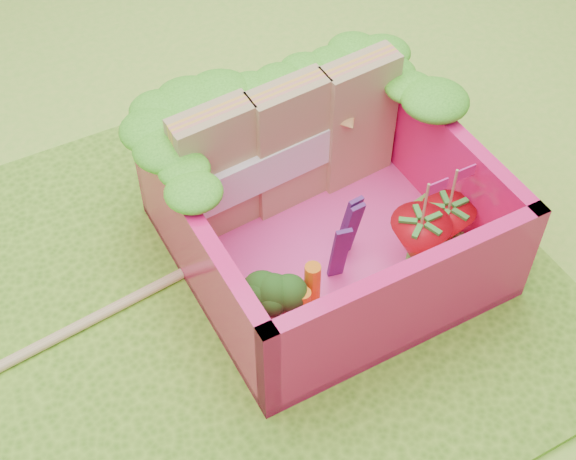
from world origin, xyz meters
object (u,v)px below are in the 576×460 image
Objects in this scene: bento_box at (326,211)px; sandwich_stack at (289,146)px; broccoli at (272,300)px; strawberry_right at (445,227)px; chopsticks at (17,357)px; strawberry_left at (418,243)px.

bento_box is 0.37m from sandwich_stack.
bento_box is at bearing -90.75° from sandwich_stack.
sandwich_stack reaches higher than broccoli.
bento_box reaches higher than strawberry_right.
bento_box is 0.60× the size of chopsticks.
bento_box is 1.06× the size of sandwich_stack.
strawberry_left is 1.05× the size of strawberry_right.
sandwich_stack is 1.51m from chopsticks.
chopsticks is at bearing 169.22° from strawberry_right.
strawberry_left reaches higher than strawberry_right.
strawberry_right is (0.17, 0.03, -0.01)m from strawberry_left.
broccoli is 0.15× the size of chopsticks.
bento_box is 0.43m from strawberry_left.
sandwich_stack reaches higher than bento_box.
strawberry_right is at bearing 9.65° from strawberry_left.
strawberry_left is at bearing -170.35° from strawberry_right.
strawberry_right is at bearing -29.73° from bento_box.
sandwich_stack is 3.81× the size of broccoli.
broccoli is at bearing -178.42° from strawberry_right.
strawberry_left is 0.23× the size of chopsticks.
sandwich_stack is at bearing 89.25° from bento_box.
strawberry_right is (0.47, -0.27, -0.09)m from bento_box.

